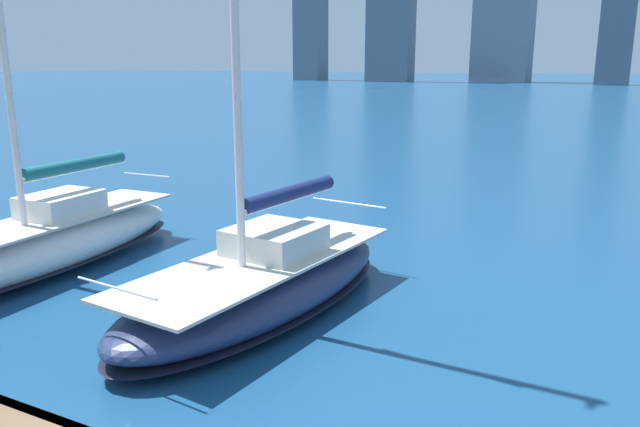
# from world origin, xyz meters

# --- Properties ---
(sailboat_navy) EXTENTS (3.58, 8.11, 12.82)m
(sailboat_navy) POSITION_xyz_m (1.20, -6.81, 0.68)
(sailboat_navy) COLOR navy
(sailboat_navy) RESTS_ON ground
(sailboat_teal) EXTENTS (2.62, 8.53, 12.29)m
(sailboat_teal) POSITION_xyz_m (7.35, -6.69, 0.75)
(sailboat_teal) COLOR white
(sailboat_teal) RESTS_ON ground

